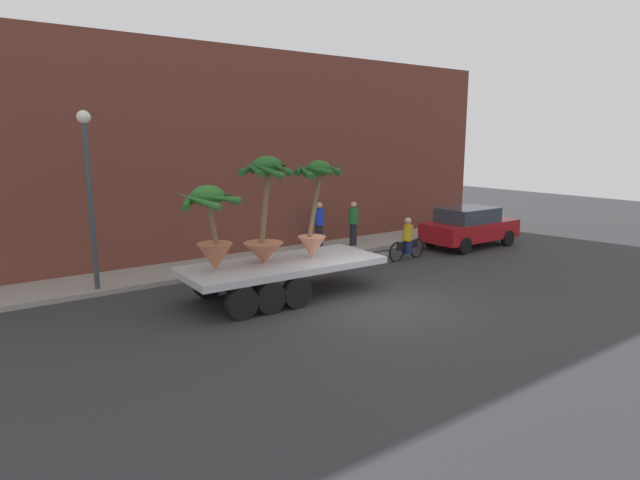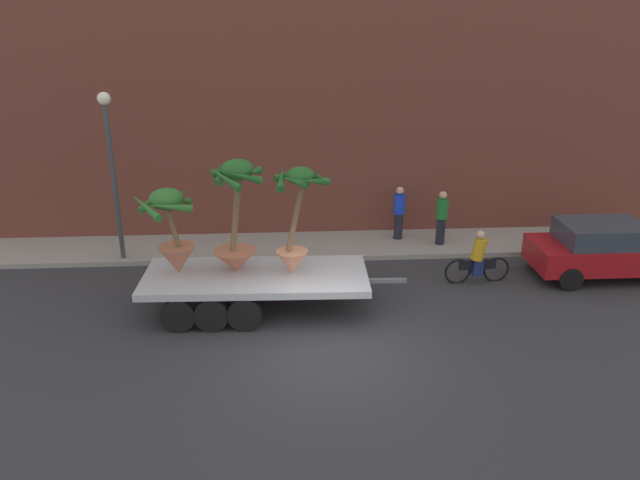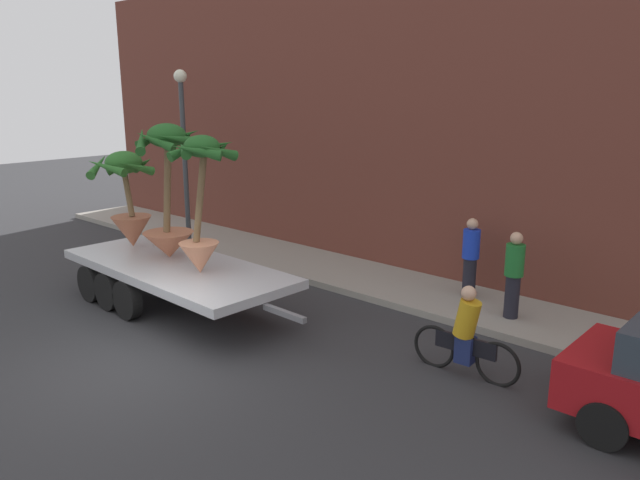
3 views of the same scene
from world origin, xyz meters
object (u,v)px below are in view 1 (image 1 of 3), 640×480
(cyclist, at_px, (407,241))
(parked_car, at_px, (469,226))
(pedestrian_near_gate, at_px, (319,224))
(pedestrian_far_left, at_px, (353,223))
(potted_palm_middle, at_px, (265,214))
(flatbed_trailer, at_px, (275,271))
(street_lamp, at_px, (88,177))
(potted_palm_rear, at_px, (315,208))
(potted_palm_front, at_px, (212,228))

(cyclist, relative_size, parked_car, 0.45)
(pedestrian_near_gate, relative_size, pedestrian_far_left, 1.00)
(cyclist, bearing_deg, pedestrian_near_gate, 117.67)
(potted_palm_middle, bearing_deg, parked_car, 7.17)
(flatbed_trailer, relative_size, street_lamp, 1.35)
(parked_car, bearing_deg, pedestrian_far_left, 149.54)
(flatbed_trailer, bearing_deg, parked_car, 8.30)
(street_lamp, bearing_deg, potted_palm_rear, -33.20)
(parked_car, height_order, pedestrian_far_left, pedestrian_far_left)
(potted_palm_middle, bearing_deg, pedestrian_far_left, 31.08)
(flatbed_trailer, distance_m, pedestrian_far_left, 6.97)
(potted_palm_rear, relative_size, potted_palm_front, 1.25)
(potted_palm_front, distance_m, street_lamp, 3.91)
(pedestrian_near_gate, bearing_deg, street_lamp, -172.47)
(potted_palm_front, bearing_deg, street_lamp, 123.92)
(potted_palm_rear, height_order, street_lamp, street_lamp)
(pedestrian_far_left, relative_size, street_lamp, 0.35)
(flatbed_trailer, height_order, cyclist, cyclist)
(parked_car, height_order, street_lamp, street_lamp)
(flatbed_trailer, bearing_deg, cyclist, 11.40)
(potted_palm_front, distance_m, parked_car, 11.70)
(flatbed_trailer, relative_size, potted_palm_rear, 2.42)
(potted_palm_front, bearing_deg, cyclist, 7.93)
(potted_palm_rear, bearing_deg, pedestrian_far_left, 40.30)
(potted_palm_rear, bearing_deg, pedestrian_near_gate, 52.99)
(parked_car, xyz_separation_m, pedestrian_near_gate, (-5.24, 2.92, 0.22))
(flatbed_trailer, bearing_deg, potted_palm_middle, 134.32)
(potted_palm_middle, height_order, street_lamp, street_lamp)
(potted_palm_rear, bearing_deg, cyclist, 14.98)
(street_lamp, bearing_deg, potted_palm_front, -56.08)
(potted_palm_front, height_order, cyclist, potted_palm_front)
(pedestrian_near_gate, bearing_deg, pedestrian_far_left, -24.62)
(pedestrian_near_gate, bearing_deg, potted_palm_middle, -138.86)
(pedestrian_near_gate, height_order, pedestrian_far_left, same)
(pedestrian_far_left, distance_m, street_lamp, 9.89)
(potted_palm_front, bearing_deg, pedestrian_near_gate, 33.63)
(potted_palm_rear, height_order, parked_car, potted_palm_rear)
(pedestrian_near_gate, relative_size, street_lamp, 0.35)
(pedestrian_far_left, height_order, street_lamp, street_lamp)
(flatbed_trailer, distance_m, street_lamp, 5.57)
(potted_palm_middle, distance_m, parked_car, 10.21)
(cyclist, relative_size, pedestrian_near_gate, 1.08)
(parked_car, relative_size, street_lamp, 0.85)
(cyclist, relative_size, pedestrian_far_left, 1.08)
(pedestrian_near_gate, height_order, street_lamp, street_lamp)
(flatbed_trailer, bearing_deg, potted_palm_rear, -3.09)
(pedestrian_far_left, bearing_deg, flatbed_trailer, -146.96)
(pedestrian_near_gate, distance_m, street_lamp, 8.76)
(potted_palm_middle, relative_size, pedestrian_far_left, 1.66)
(flatbed_trailer, distance_m, potted_palm_middle, 1.56)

